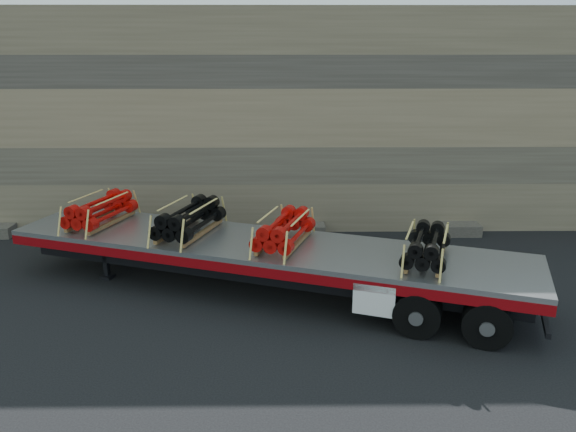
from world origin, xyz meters
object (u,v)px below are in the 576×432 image
trailer (262,267)px  bundle_rear (426,247)px  bundle_midfront (189,220)px  bundle_midrear (284,231)px  bundle_front (100,211)px

trailer → bundle_rear: bearing=0.0°
trailer → bundle_rear: 4.02m
trailer → bundle_rear: bundle_rear is taller
bundle_midfront → bundle_midrear: bearing=0.0°
bundle_midfront → bundle_rear: 5.86m
bundle_midfront → bundle_midrear: (2.39, -0.83, -0.02)m
bundle_midfront → bundle_midrear: bundle_midfront is taller
bundle_midfront → bundle_front: bearing=-180.0°
bundle_midfront → bundle_midrear: size_ratio=1.07×
trailer → bundle_front: 4.72m
trailer → bundle_midrear: 1.15m
trailer → bundle_midrear: bundle_midrear is taller
trailer → bundle_midfront: bundle_midfront is taller
bundle_midrear → bundle_rear: size_ratio=1.06×
bundle_front → bundle_midrear: size_ratio=1.01×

